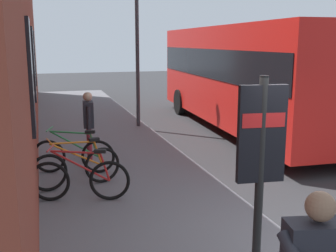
% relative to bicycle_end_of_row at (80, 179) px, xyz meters
% --- Properties ---
extents(ground, '(60.00, 60.00, 0.00)m').
position_rel_bicycle_end_of_row_xyz_m(ground, '(3.07, -3.79, -0.51)').
color(ground, '#2D2D30').
extents(sidewalk_pavement, '(24.00, 3.50, 0.12)m').
position_rel_bicycle_end_of_row_xyz_m(sidewalk_pavement, '(5.07, -1.04, -0.45)').
color(sidewalk_pavement, slate).
rests_on(sidewalk_pavement, ground).
extents(station_facade, '(22.00, 0.65, 7.14)m').
position_rel_bicycle_end_of_row_xyz_m(station_facade, '(6.06, 1.01, 3.06)').
color(station_facade, brown).
rests_on(station_facade, ground).
extents(bicycle_end_of_row, '(0.62, 1.73, 0.97)m').
position_rel_bicycle_end_of_row_xyz_m(bicycle_end_of_row, '(0.00, 0.00, 0.00)').
color(bicycle_end_of_row, black).
rests_on(bicycle_end_of_row, sidewalk_pavement).
extents(bicycle_far_end, '(0.51, 1.75, 0.97)m').
position_rel_bicycle_end_of_row_xyz_m(bicycle_far_end, '(0.75, -0.00, 0.00)').
color(bicycle_far_end, black).
rests_on(bicycle_far_end, sidewalk_pavement).
extents(bicycle_by_door, '(0.67, 1.70, 0.97)m').
position_rel_bicycle_end_of_row_xyz_m(bicycle_by_door, '(1.65, -0.02, -0.00)').
color(bicycle_by_door, black).
rests_on(bicycle_by_door, sidewalk_pavement).
extents(transit_info_sign, '(0.15, 0.56, 2.40)m').
position_rel_bicycle_end_of_row_xyz_m(transit_info_sign, '(-3.09, -1.75, 1.21)').
color(transit_info_sign, black).
rests_on(transit_info_sign, sidewalk_pavement).
extents(city_bus, '(10.62, 3.10, 3.35)m').
position_rel_bicycle_end_of_row_xyz_m(city_bus, '(5.17, -5.79, 1.41)').
color(city_bus, red).
rests_on(city_bus, ground).
extents(pedestrian_by_facade, '(0.62, 0.26, 1.62)m').
position_rel_bicycle_end_of_row_xyz_m(pedestrian_by_facade, '(2.59, -0.46, 0.60)').
color(pedestrian_by_facade, maroon).
rests_on(pedestrian_by_facade, sidewalk_pavement).
extents(street_lamp, '(0.28, 0.28, 4.79)m').
position_rel_bicycle_end_of_row_xyz_m(street_lamp, '(6.16, -2.49, 2.48)').
color(street_lamp, '#333338').
rests_on(street_lamp, sidewalk_pavement).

